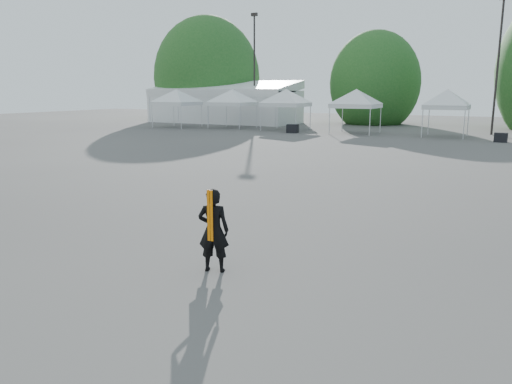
% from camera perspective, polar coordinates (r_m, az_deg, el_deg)
% --- Properties ---
extents(ground, '(120.00, 120.00, 0.00)m').
position_cam_1_polar(ground, '(10.71, -0.45, -6.02)').
color(ground, '#474442').
rests_on(ground, ground).
extents(marquee, '(15.00, 6.25, 4.23)m').
position_cam_1_polar(marquee, '(51.54, -3.65, 10.11)').
color(marquee, white).
rests_on(marquee, ground).
extents(light_pole_west, '(0.60, 0.25, 10.30)m').
position_cam_1_polar(light_pole_west, '(48.74, -0.19, 14.52)').
color(light_pole_west, black).
rests_on(light_pole_west, ground).
extents(light_pole_east, '(0.60, 0.25, 9.80)m').
position_cam_1_polar(light_pole_east, '(41.10, 25.97, 13.60)').
color(light_pole_east, black).
rests_on(light_pole_east, ground).
extents(tree_far_w, '(4.80, 4.80, 7.30)m').
position_cam_1_polar(tree_far_w, '(56.22, -5.62, 12.82)').
color(tree_far_w, '#382314').
rests_on(tree_far_w, ground).
extents(tree_mid_w, '(4.16, 4.16, 6.33)m').
position_cam_1_polar(tree_mid_w, '(50.65, 13.41, 12.02)').
color(tree_mid_w, '#382314').
rests_on(tree_mid_w, ground).
extents(tent_a, '(4.69, 4.69, 3.88)m').
position_cam_1_polar(tent_a, '(45.36, -9.08, 11.18)').
color(tent_a, silver).
rests_on(tent_a, ground).
extents(tent_b, '(4.71, 4.71, 3.88)m').
position_cam_1_polar(tent_b, '(44.00, -2.72, 11.30)').
color(tent_b, silver).
rests_on(tent_b, ground).
extents(tent_c, '(4.67, 4.67, 3.88)m').
position_cam_1_polar(tent_c, '(41.58, 3.46, 11.28)').
color(tent_c, silver).
rests_on(tent_c, ground).
extents(tent_d, '(4.61, 4.61, 3.88)m').
position_cam_1_polar(tent_d, '(38.94, 11.41, 11.06)').
color(tent_d, silver).
rests_on(tent_d, ground).
extents(tent_e, '(4.11, 4.11, 3.88)m').
position_cam_1_polar(tent_e, '(37.72, 21.06, 10.52)').
color(tent_e, silver).
rests_on(tent_e, ground).
extents(man, '(0.65, 0.53, 1.54)m').
position_cam_1_polar(man, '(9.00, -4.88, -4.36)').
color(man, black).
rests_on(man, ground).
extents(crate_west, '(0.92, 0.76, 0.66)m').
position_cam_1_polar(crate_west, '(38.91, 4.20, 7.23)').
color(crate_west, black).
rests_on(crate_west, ground).
extents(crate_mid, '(0.79, 0.63, 0.60)m').
position_cam_1_polar(crate_mid, '(35.43, 26.19, 5.62)').
color(crate_mid, black).
rests_on(crate_mid, ground).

